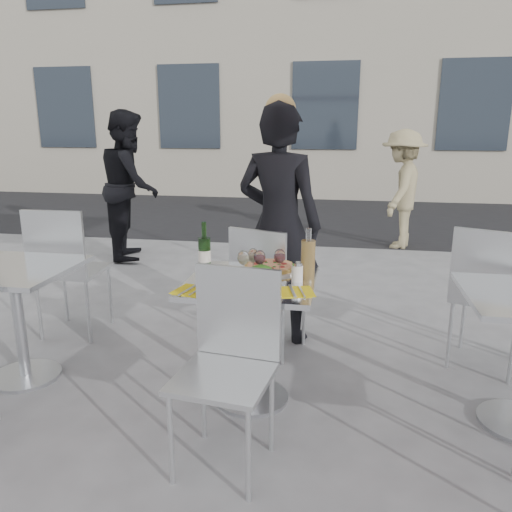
% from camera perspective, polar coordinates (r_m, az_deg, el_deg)
% --- Properties ---
extents(ground, '(80.00, 80.00, 0.00)m').
position_cam_1_polar(ground, '(3.12, -0.50, -15.98)').
color(ground, slate).
extents(street_asphalt, '(24.00, 5.00, 0.00)m').
position_cam_1_polar(street_asphalt, '(9.29, 6.93, 4.70)').
color(street_asphalt, black).
rests_on(street_asphalt, ground).
extents(main_table, '(0.72, 0.72, 0.75)m').
position_cam_1_polar(main_table, '(2.89, -0.53, -6.73)').
color(main_table, '#B7BABF').
rests_on(main_table, ground).
extents(side_table_left, '(0.72, 0.72, 0.75)m').
position_cam_1_polar(side_table_left, '(3.47, -25.71, -4.48)').
color(side_table_left, '#B7BABF').
rests_on(side_table_left, ground).
extents(chair_far, '(0.54, 0.55, 0.93)m').
position_cam_1_polar(chair_far, '(3.46, 1.02, -2.85)').
color(chair_far, silver).
rests_on(chair_far, ground).
extents(chair_near, '(0.48, 0.49, 0.94)m').
position_cam_1_polar(chair_near, '(2.40, -2.98, -10.81)').
color(chair_near, silver).
rests_on(chair_near, ground).
extents(side_chair_lfar, '(0.48, 0.49, 1.01)m').
position_cam_1_polar(side_chair_lfar, '(4.01, -21.00, -0.68)').
color(side_chair_lfar, silver).
rests_on(side_chair_lfar, ground).
extents(side_chair_rfar, '(0.59, 0.60, 0.98)m').
position_cam_1_polar(side_chair_rfar, '(3.55, 25.08, -3.36)').
color(side_chair_rfar, silver).
rests_on(side_chair_rfar, ground).
extents(woman_diner, '(0.72, 0.56, 1.76)m').
position_cam_1_polar(woman_diner, '(3.69, 2.64, 3.52)').
color(woman_diner, black).
rests_on(woman_diner, ground).
extents(pedestrian_a, '(0.91, 1.03, 1.78)m').
position_cam_1_polar(pedestrian_a, '(6.30, -14.17, 7.83)').
color(pedestrian_a, black).
rests_on(pedestrian_a, ground).
extents(pedestrian_b, '(0.84, 1.13, 1.56)m').
position_cam_1_polar(pedestrian_b, '(6.91, 16.29, 7.31)').
color(pedestrian_b, tan).
rests_on(pedestrian_b, ground).
extents(pizza_near, '(0.32, 0.32, 0.02)m').
position_cam_1_polar(pizza_near, '(2.62, -0.69, -3.80)').
color(pizza_near, tan).
rests_on(pizza_near, main_table).
extents(pizza_far, '(0.35, 0.35, 0.03)m').
position_cam_1_polar(pizza_far, '(3.00, 1.63, -1.31)').
color(pizza_far, white).
rests_on(pizza_far, main_table).
extents(salad_plate, '(0.22, 0.22, 0.09)m').
position_cam_1_polar(salad_plate, '(2.80, 0.58, -2.08)').
color(salad_plate, white).
rests_on(salad_plate, main_table).
extents(wine_bottle, '(0.07, 0.08, 0.29)m').
position_cam_1_polar(wine_bottle, '(2.98, -5.91, 0.47)').
color(wine_bottle, '#234F1D').
rests_on(wine_bottle, main_table).
extents(carafe, '(0.08, 0.08, 0.29)m').
position_cam_1_polar(carafe, '(2.83, 5.97, -0.25)').
color(carafe, tan).
rests_on(carafe, main_table).
extents(sugar_shaker, '(0.06, 0.06, 0.11)m').
position_cam_1_polar(sugar_shaker, '(2.79, 4.73, -1.82)').
color(sugar_shaker, white).
rests_on(sugar_shaker, main_table).
extents(wineglass_white_a, '(0.07, 0.07, 0.16)m').
position_cam_1_polar(wineglass_white_a, '(2.84, -1.47, -0.30)').
color(wineglass_white_a, white).
rests_on(wineglass_white_a, main_table).
extents(wineglass_white_b, '(0.07, 0.07, 0.16)m').
position_cam_1_polar(wineglass_white_b, '(2.88, -0.33, -0.06)').
color(wineglass_white_b, white).
rests_on(wineglass_white_b, main_table).
extents(wineglass_red_a, '(0.07, 0.07, 0.16)m').
position_cam_1_polar(wineglass_red_a, '(2.85, 0.42, -0.26)').
color(wineglass_red_a, white).
rests_on(wineglass_red_a, main_table).
extents(wineglass_red_b, '(0.07, 0.07, 0.16)m').
position_cam_1_polar(wineglass_red_b, '(2.87, 2.73, -0.13)').
color(wineglass_red_b, white).
rests_on(wineglass_red_b, main_table).
extents(napkin_left, '(0.21, 0.21, 0.01)m').
position_cam_1_polar(napkin_left, '(2.65, -7.29, -3.90)').
color(napkin_left, yellow).
rests_on(napkin_left, main_table).
extents(napkin_right, '(0.22, 0.22, 0.01)m').
position_cam_1_polar(napkin_right, '(2.62, 4.59, -4.07)').
color(napkin_right, yellow).
rests_on(napkin_right, main_table).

